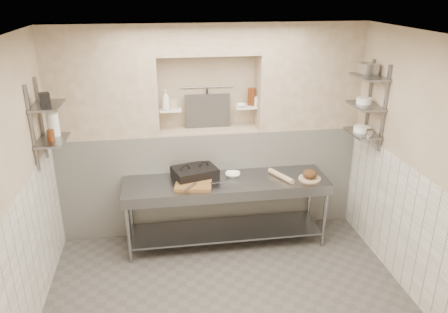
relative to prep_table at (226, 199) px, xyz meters
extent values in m
cube|color=#4D4944|center=(-0.15, -1.18, -0.69)|extent=(4.00, 3.90, 0.10)
cube|color=silver|center=(-0.15, -1.18, 2.21)|extent=(4.00, 3.90, 0.10)
cube|color=#C3AE92|center=(-2.20, -1.18, 0.76)|extent=(0.10, 3.90, 2.80)
cube|color=#C3AE92|center=(1.90, -1.18, 0.76)|extent=(0.10, 3.90, 2.80)
cube|color=#C3AE92|center=(-0.15, 0.82, 0.76)|extent=(4.00, 0.10, 2.80)
cube|color=white|center=(-0.15, 0.57, 0.06)|extent=(4.00, 0.40, 1.40)
cube|color=#C3AE92|center=(-0.15, 0.57, 0.77)|extent=(1.30, 0.40, 0.02)
cube|color=#C3AE92|center=(-1.47, 0.57, 1.46)|extent=(1.35, 0.40, 1.40)
cube|color=#C3AE92|center=(1.18, 0.57, 1.46)|extent=(1.35, 0.40, 1.40)
cube|color=#C3AE92|center=(-0.15, 0.57, 1.96)|extent=(1.30, 0.40, 0.40)
cube|color=white|center=(-2.14, -1.18, 0.06)|extent=(0.02, 3.90, 1.40)
cube|color=white|center=(1.84, -1.18, 0.06)|extent=(0.02, 3.90, 1.40)
cube|color=white|center=(-0.65, 0.57, 1.06)|extent=(0.28, 0.16, 0.02)
cube|color=white|center=(0.35, 0.57, 1.06)|extent=(0.28, 0.16, 0.02)
cylinder|color=gray|center=(-0.15, 0.74, 1.31)|extent=(0.70, 0.02, 0.02)
cylinder|color=black|center=(-0.15, 0.72, 1.14)|extent=(0.02, 0.02, 0.30)
cube|color=#383330|center=(-0.15, 0.67, 1.00)|extent=(0.60, 0.08, 0.45)
cube|color=slate|center=(-2.12, 0.07, 1.16)|extent=(0.03, 0.03, 0.95)
cube|color=slate|center=(-2.12, -0.33, 1.16)|extent=(0.03, 0.03, 0.95)
cube|color=slate|center=(-1.99, -0.13, 0.96)|extent=(0.30, 0.50, 0.02)
cube|color=slate|center=(-1.99, -0.13, 1.36)|extent=(0.30, 0.50, 0.03)
cube|color=slate|center=(1.83, 0.07, 1.21)|extent=(0.03, 0.03, 1.05)
cube|color=slate|center=(1.83, -0.33, 1.21)|extent=(0.03, 0.03, 1.05)
cube|color=slate|center=(1.69, -0.13, 0.86)|extent=(0.30, 0.50, 0.02)
cube|color=slate|center=(1.69, -0.13, 1.21)|extent=(0.30, 0.50, 0.02)
cube|color=slate|center=(1.69, -0.13, 1.56)|extent=(0.30, 0.50, 0.03)
cube|color=gray|center=(0.00, 0.02, 0.24)|extent=(2.60, 0.70, 0.04)
cube|color=gray|center=(0.00, 0.02, -0.46)|extent=(2.45, 0.60, 0.03)
cube|color=gray|center=(0.00, -0.31, 0.18)|extent=(2.60, 0.02, 0.12)
cylinder|color=gray|center=(-1.24, -0.27, -0.21)|extent=(0.04, 0.04, 0.86)
cylinder|color=gray|center=(-1.24, 0.31, -0.21)|extent=(0.04, 0.04, 0.86)
cylinder|color=gray|center=(1.24, -0.27, -0.21)|extent=(0.04, 0.04, 0.86)
cylinder|color=gray|center=(1.24, 0.31, -0.21)|extent=(0.04, 0.04, 0.86)
cube|color=black|center=(-0.39, 0.15, 0.31)|extent=(0.62, 0.52, 0.10)
cube|color=black|center=(-0.39, 0.15, 0.38)|extent=(0.62, 0.52, 0.05)
cube|color=brown|center=(-0.43, -0.11, 0.28)|extent=(0.49, 0.38, 0.04)
cube|color=gray|center=(-0.08, -0.12, 0.31)|extent=(0.27, 0.05, 0.01)
cylinder|color=gray|center=(-0.48, -0.21, 0.31)|extent=(0.18, 0.21, 0.02)
imported|color=white|center=(0.11, 0.14, 0.28)|extent=(0.22, 0.22, 0.05)
cylinder|color=tan|center=(0.70, -0.02, 0.29)|extent=(0.25, 0.43, 0.07)
cylinder|color=tan|center=(1.06, -0.10, 0.27)|extent=(0.29, 0.29, 0.02)
ellipsoid|color=#4C2D19|center=(1.06, -0.10, 0.33)|extent=(0.19, 0.19, 0.11)
imported|color=white|center=(-0.70, 0.53, 1.20)|extent=(0.13, 0.13, 0.27)
cube|color=#C3AE92|center=(-0.60, 0.58, 1.14)|extent=(0.09, 0.09, 0.13)
imported|color=white|center=(0.28, 0.54, 1.09)|extent=(0.16, 0.16, 0.04)
cylinder|color=#51250F|center=(0.45, 0.58, 1.19)|extent=(0.07, 0.07, 0.24)
cylinder|color=#51250F|center=(0.41, 0.60, 1.19)|extent=(0.06, 0.06, 0.23)
cylinder|color=white|center=(0.48, 0.59, 1.13)|extent=(0.07, 0.07, 0.12)
cylinder|color=white|center=(-1.99, 0.00, 1.10)|extent=(0.13, 0.13, 0.26)
cylinder|color=#51250F|center=(-1.99, -0.17, 1.03)|extent=(0.08, 0.08, 0.12)
cube|color=black|center=(-1.99, -0.20, 1.44)|extent=(0.13, 0.13, 0.14)
cylinder|color=white|center=(1.69, -0.11, 0.90)|extent=(0.21, 0.21, 0.06)
cylinder|color=gray|center=(1.69, -0.31, 0.91)|extent=(0.09, 0.09, 0.09)
cylinder|color=white|center=(1.69, -0.07, 1.25)|extent=(0.18, 0.18, 0.07)
cube|color=gray|center=(1.69, -0.06, 1.64)|extent=(0.21, 0.24, 0.14)
camera|label=1|loc=(-0.79, -4.96, 2.58)|focal=35.00mm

